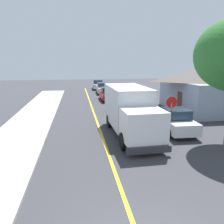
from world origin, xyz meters
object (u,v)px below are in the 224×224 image
parked_car_near (120,105)px  house_across_street (222,85)px  parked_van_across (175,121)px  box_truck (130,109)px  parked_car_mid (108,94)px  stop_sign (171,108)px  parked_car_furthest (98,85)px  parked_car_far (103,88)px

parked_car_near → house_across_street: 10.58m
parked_van_across → box_truck: bearing=-177.2°
parked_car_mid → parked_car_near: bearing=-88.6°
house_across_street → parked_car_near: bearing=178.9°
box_truck → parked_car_mid: size_ratio=1.64×
stop_sign → house_across_street: size_ratio=0.25×
parked_car_near → parked_car_furthest: size_ratio=1.00×
parked_car_furthest → parked_car_mid: bearing=-89.4°
parked_car_near → parked_van_across: bearing=-67.9°
parked_car_mid → parked_car_far: bearing=88.9°
stop_sign → parked_van_across: bearing=46.3°
box_truck → parked_van_across: box_truck is taller
box_truck → stop_sign: box_truck is taller
box_truck → parked_car_far: bearing=88.3°
parked_car_furthest → parked_car_near: bearing=-89.1°
house_across_street → parked_van_across: bearing=-140.8°
parked_car_mid → stop_sign: bearing=-81.4°
parked_van_across → house_across_street: (7.77, 6.34, 1.77)m
box_truck → parked_car_near: box_truck is taller
box_truck → parked_car_furthest: 26.34m
parked_car_mid → parked_car_furthest: same height
box_truck → house_across_street: bearing=30.4°
parked_car_near → stop_sign: 7.55m
parked_car_near → parked_car_mid: same height
box_truck → parked_car_far: size_ratio=1.63×
house_across_street → parked_car_far: bearing=126.7°
parked_car_mid → parked_car_furthest: size_ratio=0.99×
stop_sign → parked_car_near: bearing=105.8°
parked_car_furthest → house_across_street: 22.60m
box_truck → parked_car_furthest: box_truck is taller
parked_car_near → parked_van_across: 7.06m
parked_car_mid → parked_car_far: 6.43m
box_truck → stop_sign: 2.73m
parked_car_furthest → parked_van_across: bearing=-83.6°
parked_car_mid → parked_car_far: same height
parked_car_near → parked_car_mid: bearing=91.4°
parked_car_far → stop_sign: (2.09, -21.04, 1.06)m
parked_van_across → parked_car_mid: bearing=101.5°
stop_sign → box_truck: bearing=169.8°
parked_car_far → parked_van_across: bearing=-82.4°
box_truck → stop_sign: size_ratio=2.73×
parked_car_mid → parked_van_across: 14.24m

